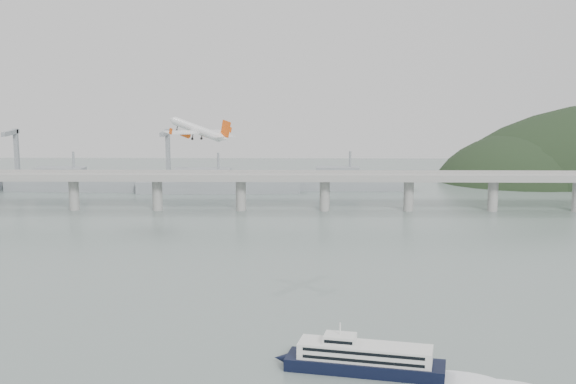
{
  "coord_description": "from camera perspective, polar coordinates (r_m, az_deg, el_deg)",
  "views": [
    {
      "loc": [
        3.92,
        -251.43,
        88.39
      ],
      "look_at": [
        0.0,
        55.0,
        36.0
      ],
      "focal_mm": 48.0,
      "sensor_mm": 36.0,
      "label": 1
    }
  ],
  "objects": [
    {
      "name": "ferry",
      "position": [
        227.18,
        5.71,
        -12.2
      ],
      "size": [
        74.26,
        24.92,
        14.15
      ],
      "rotation": [
        0.0,
        0.0,
        -0.22
      ],
      "color": "black",
      "rests_on": "ground"
    },
    {
      "name": "bridge",
      "position": [
        456.97,
        0.09,
        0.8
      ],
      "size": [
        800.0,
        22.0,
        23.9
      ],
      "color": "gray",
      "rests_on": "ground"
    },
    {
      "name": "airliner",
      "position": [
        324.37,
        -6.67,
        4.58
      ],
      "size": [
        31.61,
        29.67,
        10.4
      ],
      "rotation": [
        0.05,
        -0.2,
        2.44
      ],
      "color": "white",
      "rests_on": "ground"
    },
    {
      "name": "distant_fleet",
      "position": [
        546.72,
        -16.22,
        0.67
      ],
      "size": [
        453.0,
        60.9,
        40.0
      ],
      "color": "gray",
      "rests_on": "ground"
    },
    {
      "name": "ground",
      "position": [
        266.55,
        -0.15,
        -9.67
      ],
      "size": [
        900.0,
        900.0,
        0.0
      ],
      "primitive_type": "plane",
      "color": "slate",
      "rests_on": "ground"
    }
  ]
}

